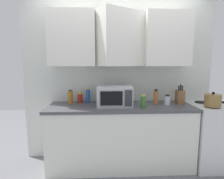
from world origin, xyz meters
TOP-DOWN VIEW (x-y plane):
  - wall_back_with_cabinets at (-0.00, -0.07)m, footprint 2.91×0.60m
  - counter_run at (0.00, -0.30)m, footprint 2.04×0.63m
  - stove_range at (1.40, -0.32)m, footprint 0.76×0.64m
  - kettle at (1.23, -0.46)m, footprint 0.21×0.21m
  - microwave at (-0.09, -0.31)m, footprint 0.48×0.37m
  - knife_block at (0.88, -0.23)m, footprint 0.10×0.12m
  - bottle_amber_vinegar at (-0.73, -0.14)m, footprint 0.07×0.07m
  - bottle_clear_tall at (0.67, -0.29)m, footprint 0.08×0.08m
  - bottle_spice_jar at (0.52, -0.23)m, footprint 0.06×0.06m
  - bottle_blue_cleaner at (-0.47, -0.09)m, footprint 0.06×0.06m
  - bottle_red_sauce at (-0.59, -0.08)m, footprint 0.07×0.07m
  - bottle_green_oil at (0.29, -0.46)m, footprint 0.07×0.07m

SIDE VIEW (x-z plane):
  - counter_run at x=0.00m, z-range 0.00..0.90m
  - stove_range at x=1.40m, z-range 0.00..0.91m
  - bottle_clear_tall at x=0.67m, z-range 0.90..1.04m
  - bottle_red_sauce at x=-0.59m, z-range 0.89..1.05m
  - bottle_green_oil at x=0.29m, z-range 0.89..1.07m
  - kettle at x=1.23m, z-range 0.89..1.09m
  - bottle_amber_vinegar at x=-0.73m, z-range 0.90..1.10m
  - bottle_spice_jar at x=0.52m, z-range 0.89..1.11m
  - bottle_blue_cleaner at x=-0.47m, z-range 0.89..1.11m
  - knife_block at x=0.88m, z-range 0.86..1.15m
  - microwave at x=-0.09m, z-range 0.90..1.18m
  - wall_back_with_cabinets at x=0.00m, z-range 0.27..2.87m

